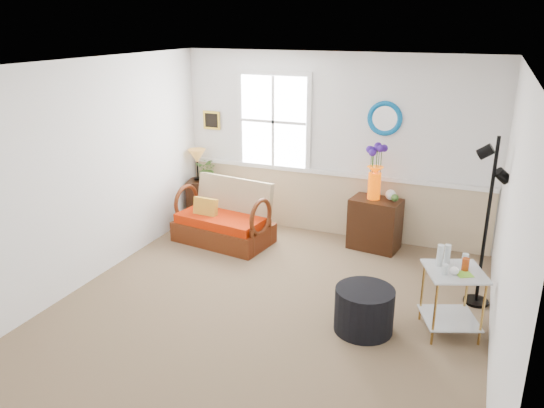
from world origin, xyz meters
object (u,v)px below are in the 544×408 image
at_px(floor_lamp, 487,224).
at_px(loveseat, 223,213).
at_px(cabinet, 375,224).
at_px(ottoman, 364,310).
at_px(side_table, 451,302).
at_px(lamp_stand, 200,200).

bearing_deg(floor_lamp, loveseat, 173.91).
relative_size(cabinet, floor_lamp, 0.37).
bearing_deg(ottoman, cabinet, 99.10).
height_order(loveseat, side_table, loveseat).
relative_size(cabinet, side_table, 1.03).
distance_m(loveseat, lamp_stand, 1.00).
relative_size(side_table, ottoman, 1.14).
distance_m(cabinet, ottoman, 2.13).
bearing_deg(cabinet, floor_lamp, -29.96).
distance_m(cabinet, floor_lamp, 1.85).
xyz_separation_m(cabinet, side_table, (1.14, -1.81, -0.01)).
height_order(loveseat, lamp_stand, loveseat).
bearing_deg(lamp_stand, loveseat, -41.93).
bearing_deg(lamp_stand, side_table, -25.77).
xyz_separation_m(lamp_stand, side_table, (3.91, -1.89, 0.02)).
xyz_separation_m(lamp_stand, floor_lamp, (4.15, -1.16, 0.63)).
bearing_deg(side_table, ottoman, -160.15).
height_order(lamp_stand, ottoman, lamp_stand).
relative_size(side_table, floor_lamp, 0.36).
relative_size(floor_lamp, ottoman, 3.16).
bearing_deg(cabinet, lamp_stand, -173.70).
distance_m(lamp_stand, side_table, 4.34).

